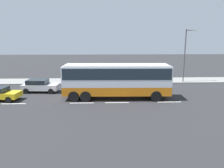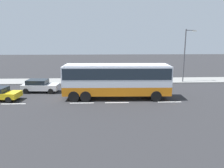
{
  "view_description": "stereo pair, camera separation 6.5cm",
  "coord_description": "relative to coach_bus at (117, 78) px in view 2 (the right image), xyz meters",
  "views": [
    {
      "loc": [
        -3.27,
        -23.77,
        6.49
      ],
      "look_at": [
        -2.36,
        -0.45,
        1.53
      ],
      "focal_mm": 35.68,
      "sensor_mm": 36.0,
      "label": 1
    },
    {
      "loc": [
        -3.33,
        -23.76,
        6.49
      ],
      "look_at": [
        -2.36,
        -0.45,
        1.53
      ],
      "focal_mm": 35.68,
      "sensor_mm": 36.0,
      "label": 2
    }
  ],
  "objects": [
    {
      "name": "sidewalk_curb",
      "position": [
        1.88,
        9.38,
        -2.19
      ],
      "size": [
        80.0,
        4.0,
        0.15
      ],
      "primitive_type": "cube",
      "color": "gray",
      "rests_on": "ground_plane"
    },
    {
      "name": "street_lamp",
      "position": [
        10.22,
        8.05,
        2.06
      ],
      "size": [
        1.53,
        0.24,
        7.38
      ],
      "color": "#47474C",
      "rests_on": "sidewalk_curb"
    },
    {
      "name": "car_silver_hatch",
      "position": [
        -8.97,
        3.18,
        -1.46
      ],
      "size": [
        4.34,
        2.22,
        1.52
      ],
      "rotation": [
        0.0,
        0.0,
        -0.08
      ],
      "color": "silver",
      "rests_on": "ground_plane"
    },
    {
      "name": "coach_bus",
      "position": [
        0.0,
        0.0,
        0.0
      ],
      "size": [
        11.26,
        2.98,
        3.67
      ],
      "rotation": [
        0.0,
        0.0,
        -0.03
      ],
      "color": "orange",
      "rests_on": "ground_plane"
    },
    {
      "name": "pedestrian_near_curb",
      "position": [
        1.82,
        8.78,
        -1.18
      ],
      "size": [
        0.32,
        0.32,
        1.64
      ],
      "rotation": [
        0.0,
        0.0,
        3.07
      ],
      "color": "#38334C",
      "rests_on": "sidewalk_curb"
    },
    {
      "name": "ground_plane",
      "position": [
        1.88,
        0.74,
        -2.27
      ],
      "size": [
        120.0,
        120.0,
        0.0
      ],
      "primitive_type": "plane",
      "color": "#28282B"
    },
    {
      "name": "lane_centreline",
      "position": [
        4.07,
        -1.56,
        -2.26
      ],
      "size": [
        41.75,
        0.16,
        0.01
      ],
      "color": "white",
      "rests_on": "ground_plane"
    }
  ]
}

